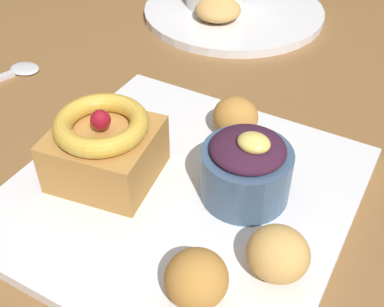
# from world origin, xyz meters

# --- Properties ---
(dining_table) EXTENTS (1.34, 0.91, 0.73)m
(dining_table) POSITION_xyz_m (0.00, 0.00, 0.63)
(dining_table) COLOR brown
(dining_table) RESTS_ON ground_plane
(front_plate) EXTENTS (0.30, 0.30, 0.01)m
(front_plate) POSITION_xyz_m (0.05, -0.15, 0.74)
(front_plate) COLOR white
(front_plate) RESTS_ON dining_table
(cake_slice) EXTENTS (0.10, 0.10, 0.07)m
(cake_slice) POSITION_xyz_m (-0.02, -0.17, 0.78)
(cake_slice) COLOR #B77F3D
(cake_slice) RESTS_ON front_plate
(berry_ramekin) EXTENTS (0.08, 0.08, 0.07)m
(berry_ramekin) POSITION_xyz_m (0.10, -0.13, 0.77)
(berry_ramekin) COLOR #3D5675
(berry_ramekin) RESTS_ON front_plate
(fritter_front) EXTENTS (0.05, 0.05, 0.04)m
(fritter_front) POSITION_xyz_m (0.12, -0.24, 0.76)
(fritter_front) COLOR #BC7F38
(fritter_front) RESTS_ON front_plate
(fritter_middle) EXTENTS (0.05, 0.05, 0.04)m
(fritter_middle) POSITION_xyz_m (0.16, -0.19, 0.76)
(fritter_middle) COLOR tan
(fritter_middle) RESTS_ON front_plate
(fritter_back) EXTENTS (0.05, 0.04, 0.04)m
(fritter_back) POSITION_xyz_m (0.06, -0.05, 0.76)
(fritter_back) COLOR #BC7F38
(fritter_back) RESTS_ON front_plate
(back_plate) EXTENTS (0.28, 0.28, 0.01)m
(back_plate) POSITION_xyz_m (-0.08, 0.23, 0.74)
(back_plate) COLOR white
(back_plate) RESTS_ON dining_table
(back_pastry) EXTENTS (0.07, 0.07, 0.03)m
(back_pastry) POSITION_xyz_m (-0.08, 0.19, 0.76)
(back_pastry) COLOR tan
(back_pastry) RESTS_ON back_plate
(spoon) EXTENTS (0.06, 0.12, 0.00)m
(spoon) POSITION_xyz_m (-0.25, -0.07, 0.73)
(spoon) COLOR silver
(spoon) RESTS_ON dining_table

